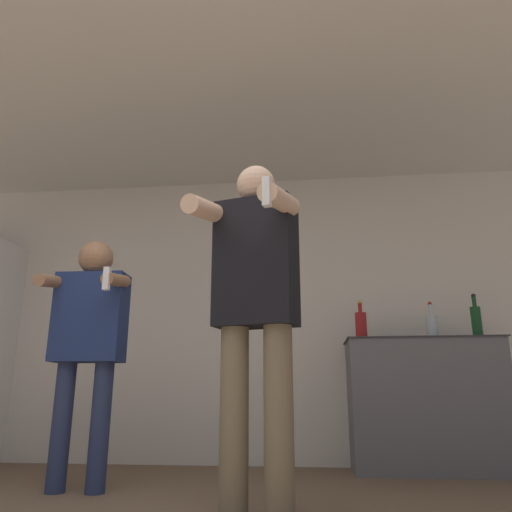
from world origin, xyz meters
TOP-DOWN VIEW (x-y plane):
  - wall_back at (0.00, 2.88)m, footprint 7.00×0.06m
  - ceiling_slab at (0.00, 1.43)m, footprint 7.00×3.37m
  - counter at (1.64, 2.59)m, footprint 1.19×0.56m
  - bottle_dark_rum at (2.07, 2.52)m, footprint 0.08×0.08m
  - bottle_red_label at (1.73, 2.52)m, footprint 0.08×0.08m
  - bottle_green_wine at (1.18, 2.52)m, footprint 0.09×0.09m
  - person_woman_foreground at (0.50, 0.92)m, footprint 0.58×0.59m
  - person_man_side at (-0.65, 1.53)m, footprint 0.51×0.44m

SIDE VIEW (x-z plane):
  - counter at x=1.64m, z-range 0.00..0.99m
  - person_man_side at x=-0.65m, z-range 0.17..1.73m
  - person_woman_foreground at x=0.50m, z-range 0.14..1.90m
  - bottle_red_label at x=1.73m, z-range 0.95..1.24m
  - bottle_green_wine at x=1.18m, z-range 0.95..1.27m
  - bottle_dark_rum at x=2.07m, z-range 0.96..1.31m
  - wall_back at x=0.00m, z-range 0.00..2.55m
  - ceiling_slab at x=0.00m, z-range 2.55..2.60m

